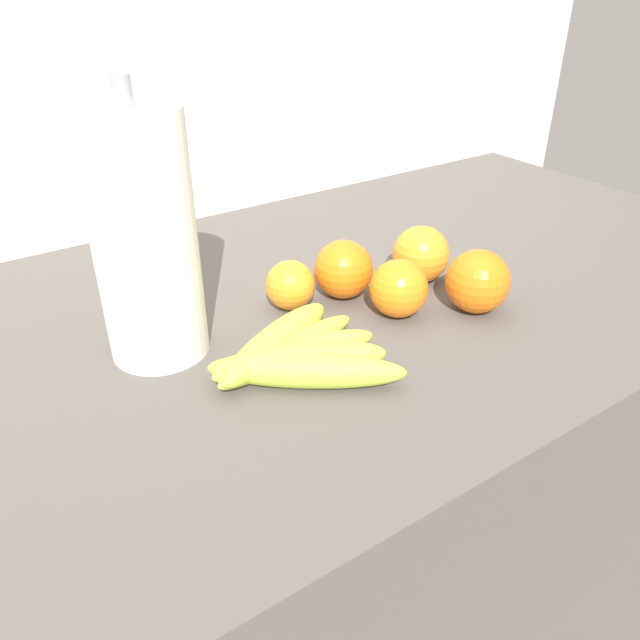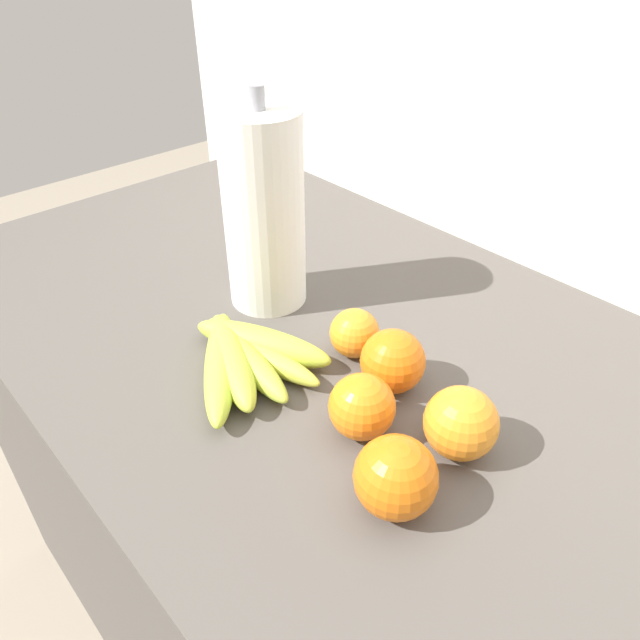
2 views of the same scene
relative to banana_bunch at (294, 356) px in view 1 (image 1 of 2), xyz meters
name	(u,v)px [view 1 (image 1 of 2)]	position (x,y,z in m)	size (l,w,h in m)	color
counter	(318,516)	(0.12, 0.13, -0.45)	(1.50, 0.73, 0.85)	#514C47
wall_back	(207,309)	(0.12, 0.52, -0.22)	(1.90, 0.06, 1.30)	silver
banana_bunch	(294,356)	(0.00, 0.00, 0.00)	(0.21, 0.20, 0.04)	#B4CE3F
orange_back_right	(399,289)	(0.18, 0.03, 0.02)	(0.08, 0.08, 0.08)	orange
orange_front	(289,284)	(0.07, 0.13, 0.01)	(0.07, 0.07, 0.07)	orange
orange_far_right	(421,254)	(0.27, 0.09, 0.02)	(0.08, 0.08, 0.08)	orange
orange_right	(478,281)	(0.27, -0.02, 0.02)	(0.08, 0.08, 0.08)	orange
orange_back_left	(343,269)	(0.15, 0.11, 0.02)	(0.08, 0.08, 0.08)	orange
paper_towel_roll	(145,240)	(-0.11, 0.13, 0.12)	(0.11, 0.11, 0.31)	white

